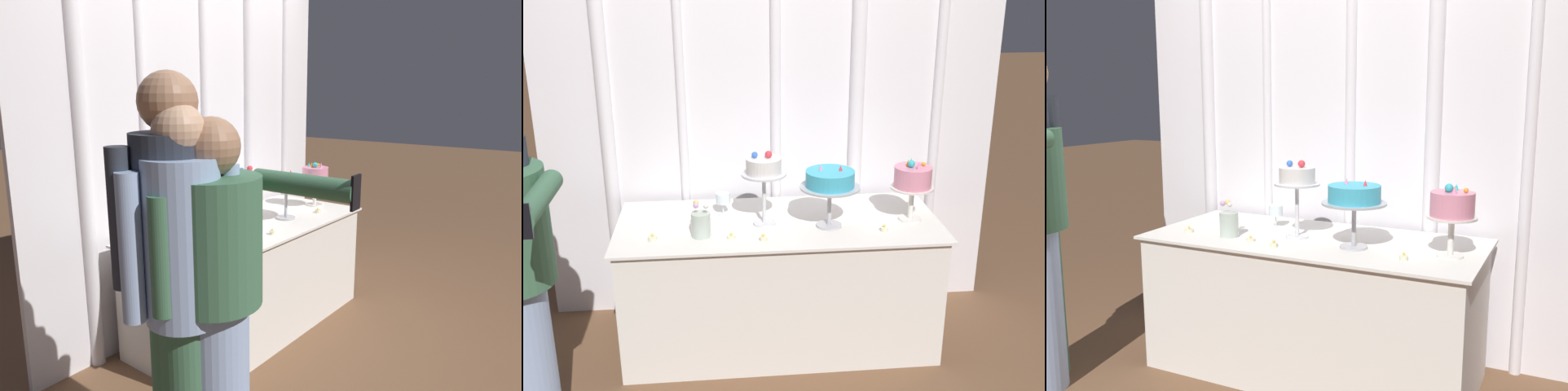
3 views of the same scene
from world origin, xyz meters
TOP-DOWN VIEW (x-y plane):
  - ground_plane at (0.00, 0.00)m, footprint 24.00×24.00m
  - draped_curtain at (-0.00, 0.56)m, footprint 2.72×0.15m
  - cake_table at (0.00, 0.10)m, footprint 1.76×0.77m
  - cake_display_leftmost at (-0.08, 0.07)m, footprint 0.24×0.24m
  - cake_display_center at (0.26, 0.00)m, footprint 0.32×0.32m
  - cake_display_rightmost at (0.72, 0.05)m, footprint 0.23×0.23m
  - wine_glass at (-0.30, 0.23)m, footprint 0.08×0.08m
  - flower_vase at (-0.42, -0.07)m, footprint 0.10×0.10m
  - tealight_far_left at (-0.67, -0.09)m, footprint 0.05×0.05m
  - tealight_near_left at (-0.26, -0.10)m, footprint 0.05×0.05m
  - tealight_near_right at (-0.10, -0.15)m, footprint 0.04×0.04m
  - tealight_far_right at (0.54, -0.09)m, footprint 0.04×0.04m

SIDE VIEW (x-z plane):
  - ground_plane at x=0.00m, z-range 0.00..0.00m
  - cake_table at x=0.00m, z-range 0.00..0.75m
  - tealight_near_left at x=-0.26m, z-range 0.74..0.77m
  - tealight_far_left at x=-0.67m, z-range 0.74..0.77m
  - tealight_near_right at x=-0.10m, z-range 0.74..0.78m
  - tealight_far_right at x=0.54m, z-range 0.74..0.78m
  - flower_vase at x=-0.42m, z-range 0.72..0.91m
  - wine_glass at x=-0.30m, z-range 0.78..0.90m
  - cake_display_rightmost at x=0.72m, z-range 0.81..1.15m
  - cake_display_center at x=0.26m, z-range 0.83..1.17m
  - cake_display_leftmost at x=-0.08m, z-range 0.85..1.26m
  - draped_curtain at x=0.00m, z-range 0.06..2.95m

